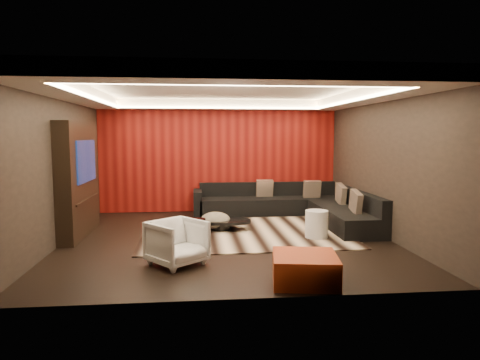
{
  "coord_description": "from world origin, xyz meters",
  "views": [
    {
      "loc": [
        -0.56,
        -7.9,
        1.95
      ],
      "look_at": [
        0.3,
        0.6,
        1.05
      ],
      "focal_mm": 32.0,
      "sensor_mm": 36.0,
      "label": 1
    }
  ],
  "objects": [
    {
      "name": "armchair",
      "position": [
        -0.87,
        -1.55,
        0.34
      ],
      "size": [
        1.04,
        1.04,
        0.68
      ],
      "primitive_type": "imported",
      "rotation": [
        0.0,
        0.0,
        0.7
      ],
      "color": "white",
      "rests_on": "floor"
    },
    {
      "name": "cove_front",
      "position": [
        0.0,
        -2.36,
        2.6
      ],
      "size": [
        4.8,
        0.08,
        0.04
      ],
      "primitive_type": "cube",
      "color": "#FFD899",
      "rests_on": "ground"
    },
    {
      "name": "floor",
      "position": [
        0.0,
        0.0,
        -0.01
      ],
      "size": [
        6.0,
        6.0,
        0.02
      ],
      "primitive_type": "cube",
      "color": "black",
      "rests_on": "ground"
    },
    {
      "name": "sectional_sofa",
      "position": [
        1.73,
        1.86,
        0.26
      ],
      "size": [
        3.65,
        3.5,
        0.75
      ],
      "color": "black",
      "rests_on": "floor"
    },
    {
      "name": "soffit_front",
      "position": [
        0.0,
        -2.7,
        2.69
      ],
      "size": [
        6.0,
        0.6,
        0.22
      ],
      "primitive_type": "cube",
      "color": "silver",
      "rests_on": "ground"
    },
    {
      "name": "orange_ottoman",
      "position": [
        0.85,
        -2.5,
        0.19
      ],
      "size": [
        0.96,
        0.96,
        0.37
      ],
      "primitive_type": "cube",
      "rotation": [
        0.0,
        0.0,
        -0.16
      ],
      "color": "maroon",
      "rests_on": "floor"
    },
    {
      "name": "rug",
      "position": [
        0.36,
        0.42,
        0.01
      ],
      "size": [
        4.04,
        3.06,
        0.02
      ],
      "primitive_type": "cube",
      "rotation": [
        0.0,
        0.0,
        0.01
      ],
      "color": "beige",
      "rests_on": "floor"
    },
    {
      "name": "wall_left",
      "position": [
        -3.01,
        0.0,
        1.4
      ],
      "size": [
        0.02,
        6.0,
        2.8
      ],
      "primitive_type": "cube",
      "color": "black",
      "rests_on": "ground"
    },
    {
      "name": "tv_surround",
      "position": [
        -2.85,
        0.6,
        1.1
      ],
      "size": [
        0.3,
        2.0,
        2.2
      ],
      "primitive_type": "cube",
      "color": "black",
      "rests_on": "ground"
    },
    {
      "name": "cove_right",
      "position": [
        2.36,
        0.0,
        2.6
      ],
      "size": [
        0.08,
        4.8,
        0.04
      ],
      "primitive_type": "cube",
      "color": "#FFD899",
      "rests_on": "ground"
    },
    {
      "name": "soffit_back",
      "position": [
        0.0,
        2.7,
        2.69
      ],
      "size": [
        6.0,
        0.6,
        0.22
      ],
      "primitive_type": "cube",
      "color": "silver",
      "rests_on": "ground"
    },
    {
      "name": "wall_back",
      "position": [
        0.0,
        3.01,
        1.4
      ],
      "size": [
        6.0,
        0.02,
        2.8
      ],
      "primitive_type": "cube",
      "color": "black",
      "rests_on": "ground"
    },
    {
      "name": "ceiling",
      "position": [
        0.0,
        0.0,
        2.81
      ],
      "size": [
        6.0,
        6.0,
        0.02
      ],
      "primitive_type": "cube",
      "color": "silver",
      "rests_on": "ground"
    },
    {
      "name": "throw_pillows",
      "position": [
        2.17,
        1.68,
        0.62
      ],
      "size": [
        1.82,
        2.74,
        0.5
      ],
      "color": "#C1A58E",
      "rests_on": "sectional_sofa"
    },
    {
      "name": "white_side_table",
      "position": [
        1.68,
        -0.14,
        0.27
      ],
      "size": [
        0.54,
        0.54,
        0.53
      ],
      "primitive_type": "cylinder",
      "rotation": [
        0.0,
        0.0,
        0.31
      ],
      "color": "silver",
      "rests_on": "floor"
    },
    {
      "name": "cove_back",
      "position": [
        0.0,
        2.36,
        2.6
      ],
      "size": [
        4.8,
        0.08,
        0.04
      ],
      "primitive_type": "cube",
      "color": "#FFD899",
      "rests_on": "ground"
    },
    {
      "name": "red_feature_wall",
      "position": [
        0.0,
        2.97,
        1.4
      ],
      "size": [
        5.98,
        0.05,
        2.78
      ],
      "primitive_type": "cube",
      "color": "#6B0C0A",
      "rests_on": "ground"
    },
    {
      "name": "wall_right",
      "position": [
        3.01,
        0.0,
        1.4
      ],
      "size": [
        0.02,
        6.0,
        2.8
      ],
      "primitive_type": "cube",
      "color": "black",
      "rests_on": "ground"
    },
    {
      "name": "soffit_left",
      "position": [
        -2.7,
        0.0,
        2.69
      ],
      "size": [
        0.6,
        4.8,
        0.22
      ],
      "primitive_type": "cube",
      "color": "silver",
      "rests_on": "ground"
    },
    {
      "name": "coffee_table",
      "position": [
        -0.07,
        0.74,
        0.12
      ],
      "size": [
        1.43,
        1.43,
        0.2
      ],
      "primitive_type": "cylinder",
      "rotation": [
        0.0,
        0.0,
        -0.2
      ],
      "color": "black",
      "rests_on": "rug"
    },
    {
      "name": "cove_left",
      "position": [
        -2.36,
        0.0,
        2.6
      ],
      "size": [
        0.08,
        4.8,
        0.04
      ],
      "primitive_type": "cube",
      "color": "#FFD899",
      "rests_on": "ground"
    },
    {
      "name": "tv_shelf",
      "position": [
        -2.69,
        0.6,
        0.7
      ],
      "size": [
        0.04,
        1.6,
        0.04
      ],
      "primitive_type": "cube",
      "color": "black",
      "rests_on": "ground"
    },
    {
      "name": "drum_stool",
      "position": [
        -0.56,
        0.09,
        0.2
      ],
      "size": [
        0.36,
        0.36,
        0.35
      ],
      "primitive_type": "cylinder",
      "rotation": [
        0.0,
        0.0,
        -0.22
      ],
      "color": "black",
      "rests_on": "rug"
    },
    {
      "name": "tv_screen",
      "position": [
        -2.69,
        0.6,
        1.45
      ],
      "size": [
        0.04,
        1.3,
        0.8
      ],
      "primitive_type": "cube",
      "color": "black",
      "rests_on": "ground"
    },
    {
      "name": "soffit_right",
      "position": [
        2.7,
        0.0,
        2.69
      ],
      "size": [
        0.6,
        4.8,
        0.22
      ],
      "primitive_type": "cube",
      "color": "silver",
      "rests_on": "ground"
    },
    {
      "name": "striped_pouf",
      "position": [
        -0.19,
        0.8,
        0.19
      ],
      "size": [
        0.79,
        0.79,
        0.35
      ],
      "primitive_type": "ellipsoid",
      "rotation": [
        0.0,
        0.0,
        -0.3
      ],
      "color": "beige",
      "rests_on": "rug"
    }
  ]
}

